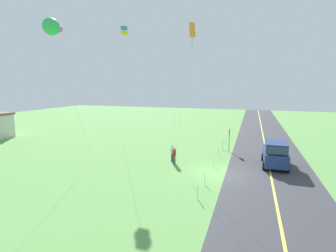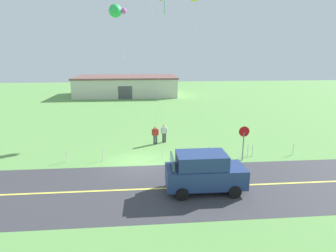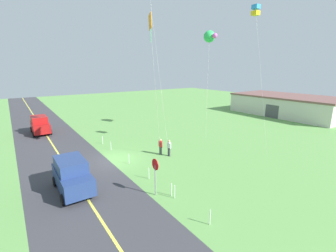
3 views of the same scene
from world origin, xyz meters
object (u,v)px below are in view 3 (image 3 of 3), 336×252
(person_adult_companion, at_px, (169,147))
(kite_red_low, at_px, (150,25))
(car_suv_foreground, at_px, (72,175))
(kite_green_far, at_px, (210,36))
(kite_yellow_high, at_px, (256,11))
(car_parked_west_far, at_px, (40,125))
(warehouse_distant, at_px, (288,105))
(stop_sign, at_px, (155,170))
(person_adult_near, at_px, (160,146))

(person_adult_companion, xyz_separation_m, kite_red_low, (-0.09, -1.78, 10.76))
(car_suv_foreground, xyz_separation_m, kite_green_far, (-6.03, 18.27, 10.83))
(person_adult_companion, xyz_separation_m, kite_yellow_high, (3.55, 6.69, 12.20))
(kite_green_far, bearing_deg, car_parked_west_far, -122.55)
(warehouse_distant, bearing_deg, kite_yellow_high, -70.03)
(kite_yellow_high, height_order, warehouse_distant, kite_yellow_high)
(kite_green_far, bearing_deg, stop_sign, -54.80)
(kite_yellow_high, bearing_deg, stop_sign, -81.13)
(person_adult_companion, relative_size, warehouse_distant, 0.09)
(car_suv_foreground, xyz_separation_m, warehouse_distant, (-6.37, 38.87, 0.60))
(kite_red_low, distance_m, kite_yellow_high, 9.33)
(kite_red_low, xyz_separation_m, kite_green_far, (-4.38, 10.90, 0.36))
(car_suv_foreground, distance_m, car_parked_west_far, 17.67)
(car_parked_west_far, distance_m, stop_sign, 21.91)
(car_parked_west_far, height_order, kite_red_low, kite_red_low)
(stop_sign, relative_size, person_adult_companion, 1.60)
(car_suv_foreground, xyz_separation_m, kite_red_low, (-1.65, 7.38, 10.47))
(kite_yellow_high, bearing_deg, kite_red_low, -113.29)
(person_adult_near, bearing_deg, car_parked_west_far, 148.98)
(person_adult_near, height_order, kite_yellow_high, kite_yellow_high)
(car_suv_foreground, relative_size, kite_green_far, 0.35)
(car_parked_west_far, relative_size, person_adult_companion, 2.75)
(car_parked_west_far, xyz_separation_m, person_adult_near, (15.32, 8.67, -0.29))
(car_suv_foreground, distance_m, person_adult_companion, 9.29)
(car_suv_foreground, distance_m, person_adult_near, 9.01)
(car_suv_foreground, bearing_deg, person_adult_near, 105.11)
(stop_sign, xyz_separation_m, person_adult_near, (-6.14, 4.34, -0.94))
(car_suv_foreground, distance_m, kite_green_far, 22.08)
(person_adult_near, relative_size, kite_red_low, 0.13)
(car_parked_west_far, bearing_deg, stop_sign, 11.41)
(person_adult_near, relative_size, warehouse_distant, 0.09)
(car_parked_west_far, bearing_deg, person_adult_near, 29.50)
(person_adult_companion, height_order, kite_green_far, kite_green_far)
(car_parked_west_far, relative_size, person_adult_near, 2.75)
(car_parked_west_far, bearing_deg, kite_yellow_high, 38.80)
(kite_red_low, relative_size, warehouse_distant, 0.68)
(kite_red_low, height_order, kite_yellow_high, kite_yellow_high)
(kite_yellow_high, bearing_deg, person_adult_companion, -117.98)
(kite_red_low, xyz_separation_m, kite_yellow_high, (3.65, 8.47, 1.44))
(car_parked_west_far, distance_m, warehouse_distant, 40.46)
(car_suv_foreground, height_order, kite_red_low, kite_red_low)
(person_adult_near, bearing_deg, kite_yellow_high, -1.83)
(stop_sign, height_order, kite_red_low, kite_red_low)
(kite_red_low, bearing_deg, stop_sign, -29.03)
(kite_green_far, bearing_deg, kite_red_low, -68.11)
(car_suv_foreground, xyz_separation_m, car_parked_west_far, (-17.67, 0.03, 0.00))
(person_adult_near, height_order, person_adult_companion, same)
(car_suv_foreground, relative_size, kite_red_low, 0.35)
(person_adult_companion, bearing_deg, kite_red_low, 50.51)
(car_suv_foreground, height_order, kite_green_far, kite_green_far)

